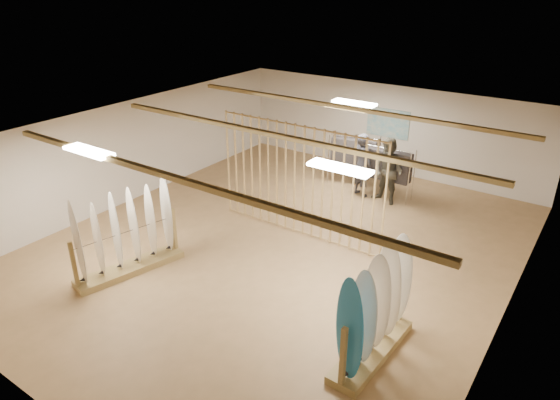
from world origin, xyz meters
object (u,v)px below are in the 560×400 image
Objects in this scene: clothing_rack_a at (354,153)px; shopper_b at (388,167)px; rack_right at (374,322)px; shopper_a at (362,161)px; clothing_rack_b at (388,165)px; rack_left at (127,245)px.

shopper_b is at bearing -37.50° from clothing_rack_a.
clothing_rack_a is 1.54m from shopper_b.
shopper_a is at bearing 120.55° from rack_right.
clothing_rack_a is at bearing 166.80° from clothing_rack_b.
clothing_rack_a is 0.80m from shopper_a.
rack_right reaches higher than clothing_rack_b.
clothing_rack_b is 0.71× the size of shopper_a.
rack_right is at bearing 20.61° from rack_left.
rack_left is at bearing -113.30° from clothing_rack_b.
rack_right reaches higher than rack_left.
shopper_a is at bearing -157.10° from clothing_rack_b.
shopper_a reaches higher than clothing_rack_a.
rack_right is at bearing -72.24° from clothing_rack_a.
shopper_a is at bearing -174.28° from shopper_b.
shopper_b is at bearing 78.52° from rack_left.
clothing_rack_b is 0.42m from shopper_b.
shopper_a is (-3.16, 5.94, 0.37)m from rack_right.
shopper_a is at bearing 85.05° from rack_left.
clothing_rack_a is 0.74× the size of shopper_a.
shopper_a is (-0.67, -0.28, 0.07)m from clothing_rack_b.
shopper_b is at bearing -164.07° from shopper_a.
shopper_b reaches higher than shopper_a.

